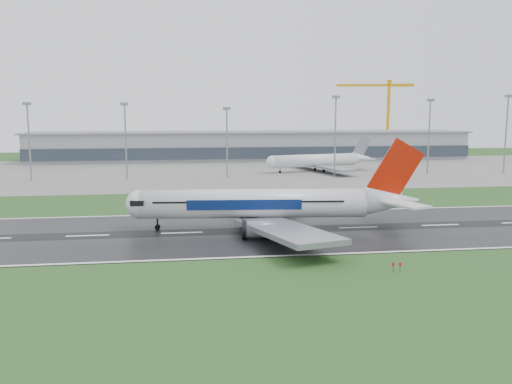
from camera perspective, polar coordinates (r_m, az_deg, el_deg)
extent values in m
plane|color=#1E4419|center=(125.29, 10.78, -3.76)|extent=(520.00, 520.00, 0.00)
cube|color=black|center=(125.28, 10.78, -3.74)|extent=(400.00, 45.00, 0.10)
cube|color=slate|center=(245.56, 1.44, 2.31)|extent=(400.00, 130.00, 0.08)
cube|color=gray|center=(304.10, -0.40, 4.90)|extent=(240.00, 36.00, 15.00)
cylinder|color=gray|center=(223.79, -22.93, 4.77)|extent=(0.64, 0.64, 28.93)
cylinder|color=gray|center=(217.30, -13.66, 5.10)|extent=(0.64, 0.64, 28.89)
cylinder|color=gray|center=(217.05, -3.10, 5.09)|extent=(0.64, 0.64, 27.21)
cylinder|color=gray|center=(225.18, 8.40, 5.74)|extent=(0.64, 0.64, 31.93)
cylinder|color=gray|center=(239.94, 17.88, 5.44)|extent=(0.64, 0.64, 30.77)
cylinder|color=gray|center=(257.14, 25.00, 5.44)|extent=(0.64, 0.64, 32.60)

